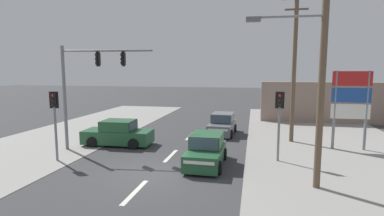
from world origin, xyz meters
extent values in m
plane|color=#3A3A3D|center=(0.00, 0.00, 0.00)|extent=(140.00, 140.00, 0.00)
cube|color=silver|center=(0.00, -2.00, 0.00)|extent=(0.20, 2.40, 0.01)
cube|color=silver|center=(0.00, 3.00, 0.00)|extent=(0.20, 2.40, 0.01)
cube|color=silver|center=(0.00, 8.00, 0.00)|extent=(0.20, 2.40, 0.01)
cube|color=gray|center=(9.00, 2.00, 0.01)|extent=(10.00, 44.00, 0.02)
cube|color=gray|center=(-8.50, 4.00, 0.01)|extent=(8.00, 40.00, 0.02)
cylinder|color=brown|center=(6.85, -0.14, 4.59)|extent=(0.26, 0.26, 9.19)
cylinder|color=slate|center=(5.55, -0.18, 6.62)|extent=(2.60, 0.18, 0.09)
cube|color=#595B60|center=(4.25, -0.23, 6.55)|extent=(0.57, 0.30, 0.18)
cylinder|color=brown|center=(6.79, 7.75, 4.73)|extent=(0.26, 0.26, 9.46)
cube|color=brown|center=(6.79, 7.75, 8.36)|extent=(1.40, 0.12, 0.10)
cylinder|color=slate|center=(-6.34, 3.08, 3.00)|extent=(0.18, 0.18, 6.00)
cylinder|color=slate|center=(-3.76, 3.38, 5.70)|extent=(5.18, 0.70, 0.11)
cube|color=black|center=(-4.28, 3.32, 5.25)|extent=(0.23, 0.28, 0.68)
cube|color=black|center=(-4.28, 3.32, 5.25)|extent=(0.09, 0.44, 0.84)
sphere|color=red|center=(-4.40, 3.31, 5.47)|extent=(0.13, 0.13, 0.13)
sphere|color=black|center=(-4.40, 3.31, 5.25)|extent=(0.13, 0.13, 0.13)
sphere|color=black|center=(-4.40, 3.31, 5.03)|extent=(0.13, 0.13, 0.13)
cube|color=black|center=(-2.83, 3.49, 5.25)|extent=(0.23, 0.28, 0.68)
cube|color=black|center=(-2.83, 3.49, 5.25)|extent=(0.09, 0.44, 0.84)
sphere|color=red|center=(-2.95, 3.47, 5.47)|extent=(0.13, 0.13, 0.13)
sphere|color=black|center=(-2.95, 3.47, 5.25)|extent=(0.13, 0.13, 0.13)
sphere|color=black|center=(-2.95, 3.47, 5.03)|extent=(0.13, 0.13, 0.13)
cylinder|color=slate|center=(5.62, 3.18, 1.40)|extent=(0.12, 0.12, 2.80)
cube|color=black|center=(5.62, 3.18, 3.14)|extent=(0.29, 0.23, 0.68)
cube|color=black|center=(5.62, 3.18, 3.14)|extent=(0.44, 0.10, 0.84)
sphere|color=red|center=(5.60, 3.06, 3.36)|extent=(0.13, 0.13, 0.13)
sphere|color=black|center=(5.60, 3.06, 3.14)|extent=(0.13, 0.13, 0.13)
sphere|color=black|center=(5.60, 3.06, 2.92)|extent=(0.13, 0.13, 0.13)
cylinder|color=slate|center=(-5.47, 0.96, 1.40)|extent=(0.12, 0.12, 2.80)
cube|color=black|center=(-5.47, 0.96, 3.14)|extent=(0.31, 0.26, 0.68)
cube|color=black|center=(-5.47, 0.96, 3.14)|extent=(0.43, 0.16, 0.84)
sphere|color=red|center=(-5.44, 0.85, 3.36)|extent=(0.13, 0.13, 0.13)
sphere|color=black|center=(-5.44, 0.85, 3.14)|extent=(0.13, 0.13, 0.13)
sphere|color=black|center=(-5.44, 0.85, 2.92)|extent=(0.13, 0.13, 0.13)
cylinder|color=slate|center=(8.98, 6.40, 2.30)|extent=(0.16, 0.16, 4.60)
cylinder|color=slate|center=(10.68, 6.40, 2.30)|extent=(0.16, 0.16, 4.60)
cube|color=red|center=(9.83, 6.40, 4.15)|extent=(2.10, 0.14, 0.84)
cube|color=#1E4793|center=(9.83, 6.40, 3.20)|extent=(2.10, 0.14, 0.84)
cube|color=silver|center=(9.83, 6.40, 2.25)|extent=(2.10, 0.14, 0.84)
cube|color=gray|center=(11.00, 16.00, 1.80)|extent=(12.00, 1.00, 3.60)
cube|color=#235633|center=(2.13, 1.77, 0.51)|extent=(1.63, 3.61, 0.76)
cube|color=#235633|center=(2.13, 2.07, 1.21)|extent=(1.50, 1.91, 0.64)
cube|color=#384756|center=(2.12, 1.10, 1.21)|extent=(1.36, 0.07, 0.54)
cube|color=#384756|center=(2.14, 3.04, 1.21)|extent=(1.33, 0.07, 0.51)
cube|color=white|center=(2.11, -0.05, 0.68)|extent=(1.36, 0.05, 0.14)
cylinder|color=black|center=(2.92, 0.64, 0.30)|extent=(0.18, 0.60, 0.60)
cylinder|color=black|center=(1.32, 0.66, 0.30)|extent=(0.18, 0.60, 0.60)
cylinder|color=black|center=(2.94, 2.88, 0.30)|extent=(0.18, 0.60, 0.60)
cylinder|color=black|center=(1.34, 2.89, 0.30)|extent=(0.18, 0.60, 0.60)
cube|color=slate|center=(2.15, 9.05, 0.51)|extent=(1.80, 3.69, 0.76)
cube|color=slate|center=(2.16, 9.35, 1.21)|extent=(1.59, 1.98, 0.64)
cube|color=#384756|center=(2.11, 8.38, 1.21)|extent=(1.36, 0.14, 0.54)
cube|color=#384756|center=(2.22, 10.32, 1.21)|extent=(1.33, 0.14, 0.51)
cube|color=white|center=(2.04, 7.24, 0.68)|extent=(1.36, 0.12, 0.14)
cylinder|color=black|center=(2.88, 7.89, 0.30)|extent=(0.21, 0.61, 0.60)
cylinder|color=black|center=(1.28, 7.98, 0.30)|extent=(0.21, 0.61, 0.60)
cylinder|color=black|center=(3.01, 10.12, 0.30)|extent=(0.21, 0.61, 0.60)
cylinder|color=black|center=(1.41, 10.21, 0.30)|extent=(0.21, 0.61, 0.60)
cube|color=#235633|center=(-3.86, 4.64, 0.54)|extent=(4.28, 1.90, 0.80)
cube|color=#235633|center=(-3.81, 4.64, 1.25)|extent=(1.97, 1.65, 0.62)
cube|color=#384756|center=(-4.78, 4.60, 1.25)|extent=(0.13, 1.44, 0.53)
cube|color=#384756|center=(-2.84, 4.69, 1.25)|extent=(0.13, 1.41, 0.50)
cube|color=white|center=(-5.97, 4.54, 0.72)|extent=(0.11, 1.45, 0.14)
cylinder|color=black|center=(-5.12, 3.73, 0.32)|extent=(0.65, 0.22, 0.64)
cylinder|color=black|center=(-5.20, 5.43, 0.32)|extent=(0.65, 0.22, 0.64)
cylinder|color=black|center=(-2.52, 3.85, 0.32)|extent=(0.65, 0.22, 0.64)
cylinder|color=black|center=(-2.60, 5.55, 0.32)|extent=(0.65, 0.22, 0.64)
camera|label=1|loc=(4.35, -12.24, 4.60)|focal=28.00mm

